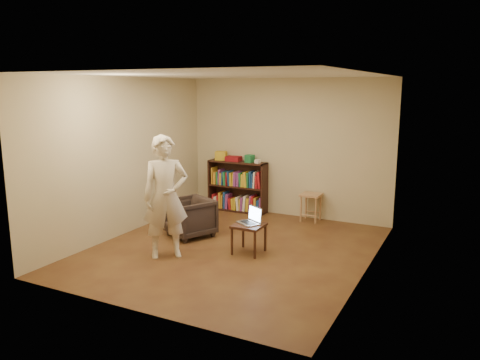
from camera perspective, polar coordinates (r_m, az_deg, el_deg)
The scene contains 15 objects.
floor at distance 7.21m, azimuth -0.94°, elevation -8.46°, with size 4.50×4.50×0.00m, color #472416.
ceiling at distance 6.79m, azimuth -1.02°, elevation 12.68°, with size 4.50×4.50×0.00m, color silver.
wall_back at distance 8.91m, azimuth 5.79°, elevation 3.89°, with size 4.00×4.00×0.00m, color #BAB08C.
wall_left at distance 8.00m, azimuth -13.78°, elevation 2.79°, with size 4.50×4.50×0.00m, color #BAB08C.
wall_right at distance 6.22m, azimuth 15.56°, elevation 0.37°, with size 4.50×4.50×0.00m, color #BAB08C.
bookshelf at distance 9.31m, azimuth -0.27°, elevation -1.12°, with size 1.20×0.30×1.00m.
box_yellow at distance 9.37m, azimuth -2.33°, elevation 2.99°, with size 0.22×0.16×0.18m, color gold.
red_cloth at distance 9.23m, azimuth -0.80°, elevation 2.62°, with size 0.29×0.21×0.10m, color maroon.
box_green at distance 9.07m, azimuth 1.19°, elevation 2.63°, with size 0.15×0.15×0.15m, color #1D703C.
box_white at distance 8.97m, azimuth 2.16°, elevation 2.28°, with size 0.09×0.09×0.07m, color white.
stool at distance 8.68m, azimuth 8.65°, elevation -2.31°, with size 0.36×0.36×0.52m.
armchair at distance 7.79m, azimuth -6.15°, elevation -4.56°, with size 0.68×0.70×0.64m, color #2C201D.
side_table at distance 6.96m, azimuth 1.08°, elevation -6.01°, with size 0.43×0.43×0.44m.
laptop at distance 6.98m, azimuth 1.34°, elevation -4.82°, with size 0.41×0.39×0.25m.
person at distance 6.76m, azimuth -9.06°, elevation -2.06°, with size 0.65×0.43×1.78m, color beige.
Camera 1 is at (3.16, -6.00, 2.42)m, focal length 35.00 mm.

